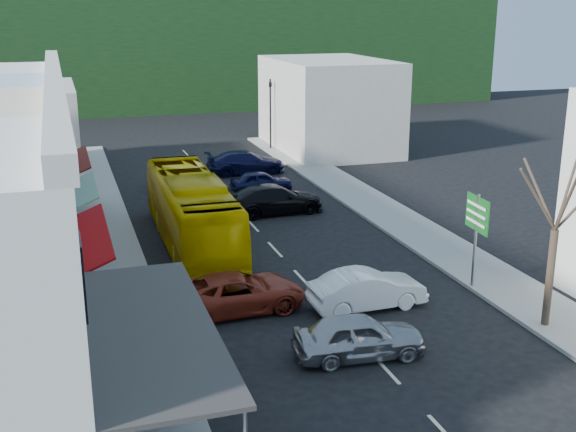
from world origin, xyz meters
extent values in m
plane|color=black|center=(0.00, 0.00, 0.00)|extent=(120.00, 120.00, 0.00)
cube|color=gray|center=(-7.50, 10.00, 0.07)|extent=(3.00, 52.00, 0.15)
cube|color=gray|center=(7.50, 10.00, 0.07)|extent=(3.00, 52.00, 0.15)
cube|color=#5C1610|center=(-8.40, -5.50, 3.05)|extent=(1.30, 7.65, 0.08)
cube|color=#980609|center=(-8.40, 3.00, 3.05)|extent=(1.30, 6.80, 0.08)
cube|color=#195926|center=(-8.40, 10.00, 3.05)|extent=(1.30, 5.10, 0.08)
cube|color=#5C1610|center=(-8.40, 16.50, 3.05)|extent=(1.30, 5.95, 0.08)
cube|color=#B7B2A8|center=(-12.00, 27.00, 3.00)|extent=(8.00, 10.00, 6.00)
cube|color=#B7B2A8|center=(11.00, 30.00, 3.50)|extent=(8.00, 12.00, 7.00)
cube|color=black|center=(0.00, 64.00, 6.00)|extent=(80.00, 24.00, 12.00)
cube|color=black|center=(-8.00, 70.00, 10.00)|extent=(40.00, 16.00, 8.00)
imported|color=#E2B700|center=(-3.49, 10.13, 1.55)|extent=(2.62, 11.62, 3.10)
imported|color=#9E9EA3|center=(-0.49, -3.07, 0.70)|extent=(4.54, 2.19, 1.40)
imported|color=white|center=(1.36, 0.50, 0.70)|extent=(4.47, 1.97, 1.40)
imported|color=maroon|center=(-3.37, 1.73, 0.70)|extent=(4.69, 2.12, 1.40)
imported|color=black|center=(1.75, 13.90, 0.70)|extent=(4.59, 2.06, 1.40)
imported|color=black|center=(2.33, 18.65, 0.70)|extent=(4.48, 2.00, 1.40)
imported|color=black|center=(-2.03, 21.15, 0.70)|extent=(4.41, 1.82, 1.40)
imported|color=black|center=(2.68, 23.76, 0.70)|extent=(4.53, 1.92, 1.40)
imported|color=black|center=(-6.91, 1.10, 1.00)|extent=(0.60, 0.71, 1.70)
camera|label=1|loc=(-9.17, -22.62, 11.05)|focal=45.00mm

